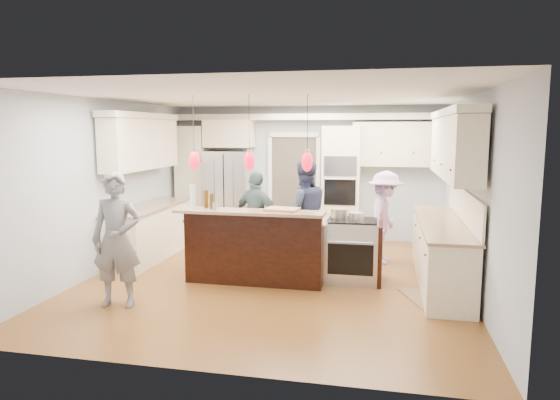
# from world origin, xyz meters

# --- Properties ---
(ground_plane) EXTENTS (6.00, 6.00, 0.00)m
(ground_plane) POSITION_xyz_m (0.00, 0.00, 0.00)
(ground_plane) COLOR olive
(ground_plane) RESTS_ON ground
(room_shell) EXTENTS (5.54, 6.04, 2.72)m
(room_shell) POSITION_xyz_m (0.00, 0.00, 1.82)
(room_shell) COLOR #B2BCC6
(room_shell) RESTS_ON ground
(refrigerator) EXTENTS (0.90, 0.70, 1.80)m
(refrigerator) POSITION_xyz_m (-1.55, 2.64, 0.90)
(refrigerator) COLOR #B7B7BC
(refrigerator) RESTS_ON ground
(oven_column) EXTENTS (0.72, 0.69, 2.30)m
(oven_column) POSITION_xyz_m (0.75, 2.67, 1.15)
(oven_column) COLOR #F7EFC8
(oven_column) RESTS_ON ground
(back_upper_cabinets) EXTENTS (5.30, 0.61, 2.54)m
(back_upper_cabinets) POSITION_xyz_m (-0.75, 2.76, 1.67)
(back_upper_cabinets) COLOR #F7EFC8
(back_upper_cabinets) RESTS_ON ground
(right_counter_run) EXTENTS (0.64, 3.10, 2.51)m
(right_counter_run) POSITION_xyz_m (2.44, 0.30, 1.06)
(right_counter_run) COLOR #F7EFC8
(right_counter_run) RESTS_ON ground
(left_cabinets) EXTENTS (0.64, 2.30, 2.51)m
(left_cabinets) POSITION_xyz_m (-2.44, 0.80, 1.06)
(left_cabinets) COLOR #F7EFC8
(left_cabinets) RESTS_ON ground
(kitchen_island) EXTENTS (2.10, 1.46, 1.12)m
(kitchen_island) POSITION_xyz_m (-0.25, 0.07, 0.49)
(kitchen_island) COLOR black
(kitchen_island) RESTS_ON ground
(island_range) EXTENTS (0.82, 0.71, 0.92)m
(island_range) POSITION_xyz_m (1.16, 0.15, 0.46)
(island_range) COLOR #B7B7BC
(island_range) RESTS_ON ground
(pendant_lights) EXTENTS (1.75, 0.15, 1.03)m
(pendant_lights) POSITION_xyz_m (-0.25, -0.51, 1.80)
(pendant_lights) COLOR black
(pendant_lights) RESTS_ON ground
(person_bar_end) EXTENTS (0.67, 0.49, 1.71)m
(person_bar_end) POSITION_xyz_m (-1.71, -1.53, 0.85)
(person_bar_end) COLOR slate
(person_bar_end) RESTS_ON ground
(person_far_left) EXTENTS (1.04, 0.94, 1.75)m
(person_far_left) POSITION_xyz_m (0.29, 0.85, 0.88)
(person_far_left) COLOR #293251
(person_far_left) RESTS_ON ground
(person_far_right) EXTENTS (0.98, 0.69, 1.54)m
(person_far_right) POSITION_xyz_m (-0.50, 0.85, 0.77)
(person_far_right) COLOR #425C5D
(person_far_right) RESTS_ON ground
(person_range_side) EXTENTS (0.73, 1.08, 1.55)m
(person_range_side) POSITION_xyz_m (1.60, 1.28, 0.77)
(person_range_side) COLOR #B48FC0
(person_range_side) RESTS_ON ground
(floor_rug) EXTENTS (0.89, 1.06, 0.01)m
(floor_rug) POSITION_xyz_m (2.24, -0.47, 0.01)
(floor_rug) COLOR olive
(floor_rug) RESTS_ON ground
(water_bottle) EXTENTS (0.10, 0.10, 0.34)m
(water_bottle) POSITION_xyz_m (-1.08, -0.53, 1.29)
(water_bottle) COLOR silver
(water_bottle) RESTS_ON kitchen_island
(beer_bottle_a) EXTENTS (0.05, 0.05, 0.21)m
(beer_bottle_a) POSITION_xyz_m (-0.90, -0.48, 1.23)
(beer_bottle_a) COLOR #432A0C
(beer_bottle_a) RESTS_ON kitchen_island
(beer_bottle_b) EXTENTS (0.07, 0.07, 0.22)m
(beer_bottle_b) POSITION_xyz_m (-0.80, -0.53, 1.23)
(beer_bottle_b) COLOR #432A0C
(beer_bottle_b) RESTS_ON kitchen_island
(beer_bottle_c) EXTENTS (0.08, 0.08, 0.26)m
(beer_bottle_c) POSITION_xyz_m (-0.91, -0.44, 1.25)
(beer_bottle_c) COLOR #432A0C
(beer_bottle_c) RESTS_ON kitchen_island
(drink_can) EXTENTS (0.07, 0.07, 0.11)m
(drink_can) POSITION_xyz_m (-0.71, -0.64, 1.18)
(drink_can) COLOR #B7B7BC
(drink_can) RESTS_ON kitchen_island
(cutting_board) EXTENTS (0.48, 0.37, 0.03)m
(cutting_board) POSITION_xyz_m (0.20, -0.47, 1.14)
(cutting_board) COLOR tan
(cutting_board) RESTS_ON kitchen_island
(pot_large) EXTENTS (0.25, 0.25, 0.14)m
(pot_large) POSITION_xyz_m (0.93, 0.23, 0.99)
(pot_large) COLOR #B7B7BC
(pot_large) RESTS_ON island_range
(pot_small) EXTENTS (0.23, 0.23, 0.11)m
(pot_small) POSITION_xyz_m (1.18, 0.12, 0.98)
(pot_small) COLOR #B7B7BC
(pot_small) RESTS_ON island_range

